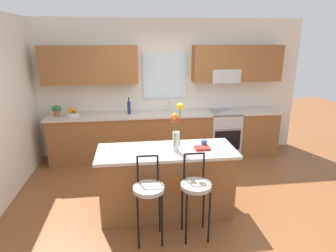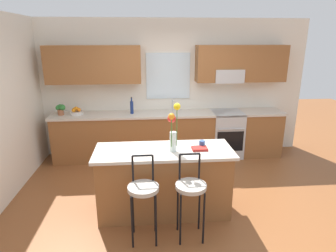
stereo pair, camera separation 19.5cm
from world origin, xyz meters
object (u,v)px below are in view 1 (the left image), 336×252
kitchen_island (167,181)px  flower_vase (176,127)px  cookbook (202,148)px  bar_stool_near (149,192)px  fruit_bowl_oranges (73,113)px  mug_ceramic (204,143)px  oven_range (223,133)px  bottle_olive_oil (129,107)px  bar_stool_middle (196,189)px  potted_plant_small (57,110)px

kitchen_island → flower_vase: flower_vase is taller
flower_vase → cookbook: (0.35, 0.02, -0.30)m
flower_vase → cookbook: bearing=3.5°
bar_stool_near → fruit_bowl_oranges: size_ratio=4.34×
kitchen_island → cookbook: cookbook is taller
mug_ceramic → fruit_bowl_oranges: 2.80m
cookbook → oven_range: bearing=64.4°
flower_vase → bottle_olive_oil: bearing=106.7°
oven_range → bottle_olive_oil: 1.98m
bar_stool_middle → flower_vase: (-0.16, 0.50, 0.61)m
bar_stool_middle → bottle_olive_oil: bearing=106.8°
bar_stool_middle → bottle_olive_oil: bottle_olive_oil is taller
bar_stool_middle → flower_vase: size_ratio=1.63×
oven_range → bottle_olive_oil: (-1.89, 0.02, 0.59)m
oven_range → bar_stool_near: size_ratio=0.88×
mug_ceramic → oven_range: bearing=64.5°
mug_ceramic → bar_stool_middle: bearing=-111.5°
flower_vase → bottle_olive_oil: flower_vase is taller
kitchen_island → bar_stool_near: size_ratio=1.75×
cookbook → bottle_olive_oil: size_ratio=0.62×
bar_stool_middle → potted_plant_small: 3.30m
flower_vase → mug_ceramic: flower_vase is taller
bar_stool_middle → mug_ceramic: 0.74m
bar_stool_near → flower_vase: size_ratio=1.63×
kitchen_island → bar_stool_middle: size_ratio=1.75×
fruit_bowl_oranges → flower_vase: bearing=-50.5°
kitchen_island → mug_ceramic: bearing=6.4°
bar_stool_near → potted_plant_small: potted_plant_small is taller
bar_stool_near → bottle_olive_oil: bottle_olive_oil is taller
mug_ceramic → cookbook: 0.11m
potted_plant_small → mug_ceramic: bearing=-38.8°
kitchen_island → potted_plant_small: bearing=133.2°
bar_stool_near → kitchen_island: bearing=64.0°
oven_range → mug_ceramic: 2.13m
flower_vase → bottle_olive_oil: (-0.60, 2.01, -0.19)m
fruit_bowl_oranges → bottle_olive_oil: (1.06, -0.00, 0.07)m
oven_range → potted_plant_small: (-3.24, 0.02, 0.58)m
bar_stool_near → potted_plant_small: 2.98m
kitchen_island → fruit_bowl_oranges: (-1.54, 1.95, 0.51)m
bar_stool_near → bar_stool_middle: 0.55m
kitchen_island → bottle_olive_oil: 2.09m
fruit_bowl_oranges → mug_ceramic: bearing=-42.5°
bar_stool_middle → fruit_bowl_oranges: bearing=125.9°
cookbook → potted_plant_small: (-2.30, 1.98, 0.11)m
bar_stool_middle → fruit_bowl_oranges: 3.12m
bar_stool_near → bottle_olive_oil: size_ratio=3.24×
flower_vase → mug_ceramic: bearing=16.2°
cookbook → bar_stool_near: bearing=-144.8°
mug_ceramic → bottle_olive_oil: bottle_olive_oil is taller
oven_range → cookbook: bearing=-115.6°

